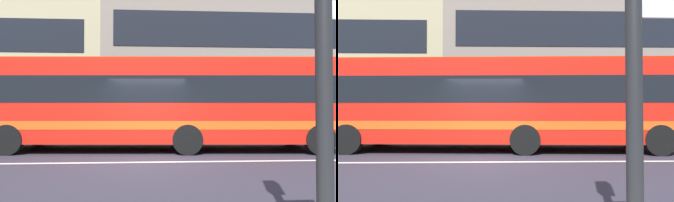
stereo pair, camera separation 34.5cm
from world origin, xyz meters
TOP-DOWN VIEW (x-y plane):
  - ground_plane at (0.00, 0.00)m, footprint 160.00×160.00m
  - lane_centre_line at (0.00, 0.00)m, footprint 60.00×0.16m
  - hedge_row_far at (-2.65, 6.25)m, footprint 18.12×1.10m
  - apartment_block_right at (6.92, 14.70)m, footprint 19.69×9.85m
  - transit_bus at (0.65, 2.45)m, footprint 12.38×3.29m

SIDE VIEW (x-z plane):
  - ground_plane at x=0.00m, z-range 0.00..0.00m
  - lane_centre_line at x=0.00m, z-range 0.00..0.01m
  - hedge_row_far at x=-2.65m, z-range 0.00..0.82m
  - transit_bus at x=0.65m, z-range 0.17..3.43m
  - apartment_block_right at x=6.92m, z-range 0.00..11.08m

